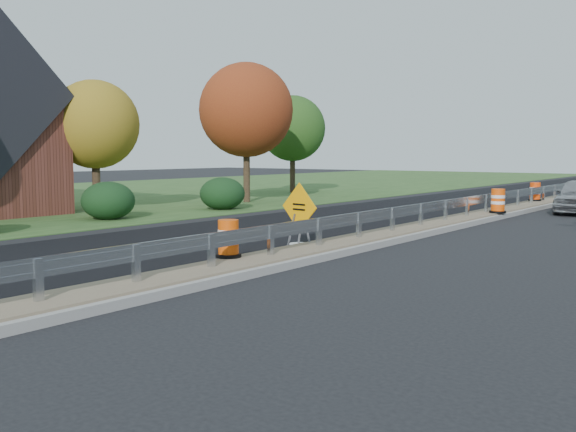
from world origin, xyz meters
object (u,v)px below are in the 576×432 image
Objects in this scene: barrel_median_near at (228,239)px; barrel_median_far at (535,192)px; caution_sign at (299,232)px; barrel_median_mid at (498,201)px.

barrel_median_near is 0.94× the size of barrel_median_far.
caution_sign reaches higher than barrel_median_mid.
barrel_median_near is 22.25m from barrel_median_far.
caution_sign is 2.10× the size of barrel_median_near.
caution_sign is 11.53m from barrel_median_mid.
barrel_median_near is 14.70m from barrel_median_mid.
barrel_median_far reaches higher than barrel_median_near.
barrel_median_near is at bearing -74.31° from caution_sign.
caution_sign is 19.04m from barrel_median_far.
barrel_median_far is (0.30, 22.25, 0.03)m from barrel_median_near.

